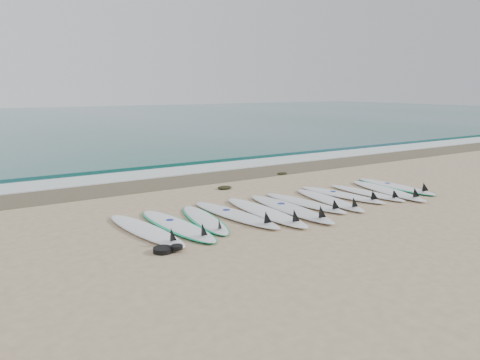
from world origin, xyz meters
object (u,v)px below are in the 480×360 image
surfboard_11 (396,186)px  surfboard_0 (147,230)px  leash_coil (166,249)px  surfboard_6 (306,203)px

surfboard_11 → surfboard_0: bearing=-177.4°
surfboard_0 → leash_coil: bearing=-102.9°
surfboard_0 → surfboard_6: 3.85m
leash_coil → surfboard_6: bearing=16.1°
surfboard_6 → leash_coil: bearing=-170.4°
surfboard_0 → leash_coil: 1.13m
surfboard_0 → surfboard_11: size_ratio=1.05×
surfboard_0 → surfboard_6: bearing=-6.8°
surfboard_6 → leash_coil: surfboard_6 is taller
surfboard_11 → leash_coil: size_ratio=5.55×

